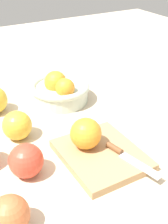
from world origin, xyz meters
TOP-DOWN VIEW (x-y plane):
  - ground_plane at (0.00, 0.00)m, footprint 2.40×2.40m
  - bowl at (-0.20, 0.08)m, footprint 0.19×0.19m
  - cutting_board at (0.12, 0.04)m, footprint 0.21×0.18m
  - orange_on_board at (0.08, 0.02)m, footprint 0.08×0.08m
  - knife at (0.16, 0.08)m, footprint 0.15×0.05m
  - apple_front_right at (0.21, -0.21)m, footprint 0.07×0.07m
  - apple_front_right_2 at (0.08, -0.14)m, footprint 0.08×0.08m
  - apple_front_left at (-0.07, -0.11)m, footprint 0.08×0.08m

SIDE VIEW (x-z plane):
  - ground_plane at x=0.00m, z-range 0.00..0.00m
  - cutting_board at x=0.12m, z-range 0.00..0.02m
  - knife at x=0.16m, z-range 0.02..0.03m
  - apple_front_right at x=0.21m, z-range 0.00..0.07m
  - apple_front_left at x=-0.07m, z-range 0.00..0.08m
  - apple_front_right_2 at x=0.08m, z-range 0.00..0.08m
  - bowl at x=-0.20m, z-range -0.01..0.09m
  - orange_on_board at x=0.08m, z-range 0.02..0.10m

